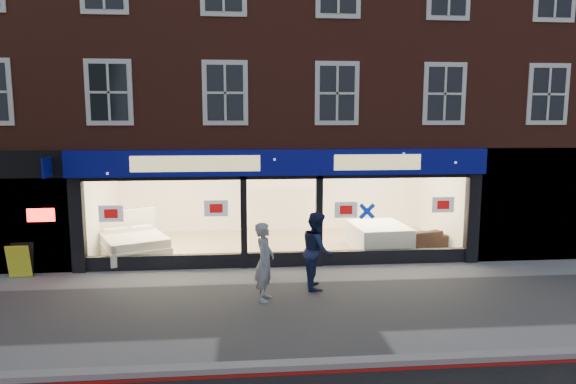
{
  "coord_description": "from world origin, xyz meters",
  "views": [
    {
      "loc": [
        -1.09,
        -10.91,
        4.14
      ],
      "look_at": [
        0.13,
        2.5,
        2.2
      ],
      "focal_mm": 32.0,
      "sensor_mm": 36.0,
      "label": 1
    }
  ],
  "objects": [
    {
      "name": "ground",
      "position": [
        0.0,
        0.0,
        0.0
      ],
      "size": [
        120.0,
        120.0,
        0.0
      ],
      "primitive_type": "plane",
      "color": "gray",
      "rests_on": "ground"
    },
    {
      "name": "kerb_line",
      "position": [
        0.0,
        -3.1,
        0.01
      ],
      "size": [
        60.0,
        0.1,
        0.01
      ],
      "primitive_type": "cube",
      "color": "#8C0A07",
      "rests_on": "ground"
    },
    {
      "name": "kerb_stone",
      "position": [
        0.0,
        -2.9,
        0.06
      ],
      "size": [
        60.0,
        0.25,
        0.12
      ],
      "primitive_type": "cube",
      "color": "gray",
      "rests_on": "ground"
    },
    {
      "name": "showroom_floor",
      "position": [
        0.0,
        5.25,
        0.05
      ],
      "size": [
        11.0,
        4.5,
        0.1
      ],
      "primitive_type": "cube",
      "color": "tan",
      "rests_on": "ground"
    },
    {
      "name": "building",
      "position": [
        -0.02,
        6.93,
        6.67
      ],
      "size": [
        19.0,
        8.26,
        10.3
      ],
      "color": "#5F291D",
      "rests_on": "ground"
    },
    {
      "name": "display_bed",
      "position": [
        -4.33,
        4.32,
        0.44
      ],
      "size": [
        2.49,
        2.68,
        1.22
      ],
      "rotation": [
        0.0,
        0.0,
        0.42
      ],
      "color": "white",
      "rests_on": "showroom_floor"
    },
    {
      "name": "bedside_table",
      "position": [
        -4.51,
        5.52,
        0.38
      ],
      "size": [
        0.5,
        0.5,
        0.55
      ],
      "primitive_type": "cube",
      "rotation": [
        0.0,
        0.0,
        0.11
      ],
      "color": "brown",
      "rests_on": "showroom_floor"
    },
    {
      "name": "mattress_stack",
      "position": [
        3.1,
        4.27,
        0.49
      ],
      "size": [
        1.72,
        2.11,
        0.79
      ],
      "rotation": [
        0.0,
        0.0,
        0.07
      ],
      "color": "white",
      "rests_on": "showroom_floor"
    },
    {
      "name": "sofa",
      "position": [
        4.26,
        4.28,
        0.39
      ],
      "size": [
        2.16,
        1.36,
        0.59
      ],
      "primitive_type": "imported",
      "rotation": [
        0.0,
        0.0,
        3.45
      ],
      "color": "black",
      "rests_on": "showroom_floor"
    },
    {
      "name": "a_board",
      "position": [
        -6.9,
        2.7,
        0.45
      ],
      "size": [
        0.6,
        0.4,
        0.89
      ],
      "primitive_type": "cube",
      "rotation": [
        0.0,
        0.0,
        0.05
      ],
      "color": "yellow",
      "rests_on": "ground"
    },
    {
      "name": "pedestrian_grey",
      "position": [
        -0.6,
        0.4,
        0.9
      ],
      "size": [
        0.59,
        0.75,
        1.81
      ],
      "primitive_type": "imported",
      "rotation": [
        0.0,
        0.0,
        1.3
      ],
      "color": "#93969A",
      "rests_on": "ground"
    },
    {
      "name": "pedestrian_blue",
      "position": [
        0.72,
        1.16,
        0.95
      ],
      "size": [
        0.77,
        0.96,
        1.89
      ],
      "primitive_type": "imported",
      "rotation": [
        0.0,
        0.0,
        1.52
      ],
      "color": "#192248",
      "rests_on": "ground"
    }
  ]
}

